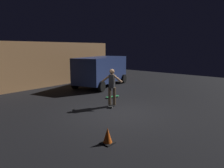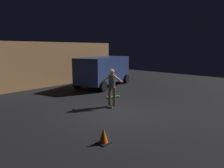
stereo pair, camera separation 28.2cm
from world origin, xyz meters
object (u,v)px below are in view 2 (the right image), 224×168
Objects in this scene: parked_van at (104,69)px; skater at (112,84)px; traffic_cone at (104,136)px; skateboard_ridden at (112,105)px; skateboard_spare at (114,97)px.

skater is at bearing -131.20° from parked_van.
traffic_cone is (-2.91, -2.31, -0.83)m from skater.
skateboard_ridden is 1.71× the size of traffic_cone.
traffic_cone is at bearing -135.46° from parked_van.
skateboard_ridden and skateboard_spare have the same top height.
skateboard_ridden is 1.64m from skateboard_spare.
parked_van is 3.78m from skateboard_spare.
skateboard_ridden is at bearing -131.20° from parked_van.
traffic_cone is at bearing -141.47° from skater.
parked_van is at bearing 48.80° from skateboard_ridden.
skater is 3.63× the size of traffic_cone.
parked_van is 8.95m from traffic_cone.
skateboard_ridden is at bearing -140.71° from skateboard_spare.
skater is at bearing 38.53° from traffic_cone.
skateboard_ridden is at bearing 0.00° from skater.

